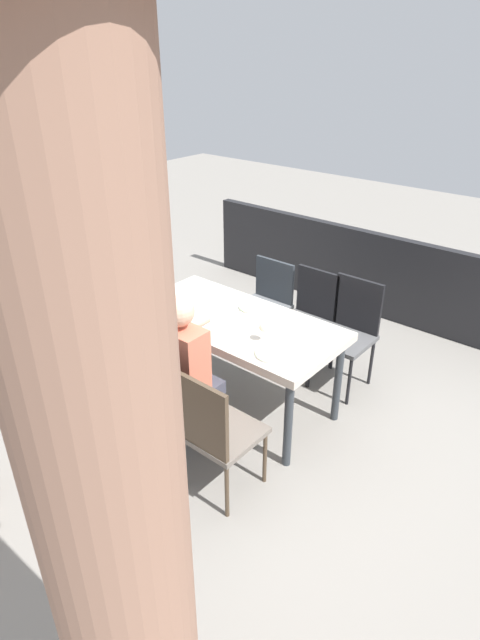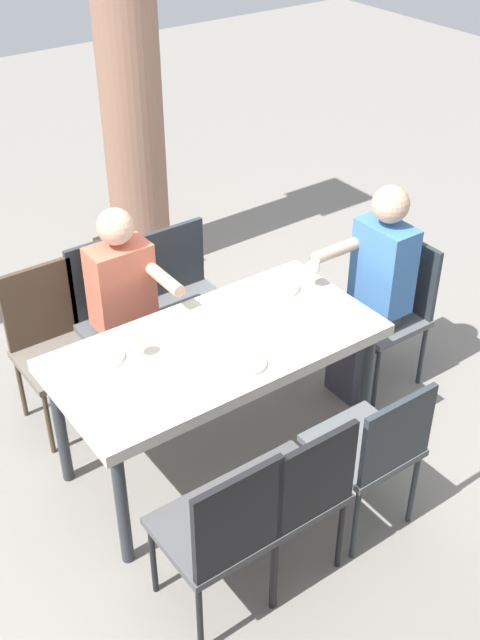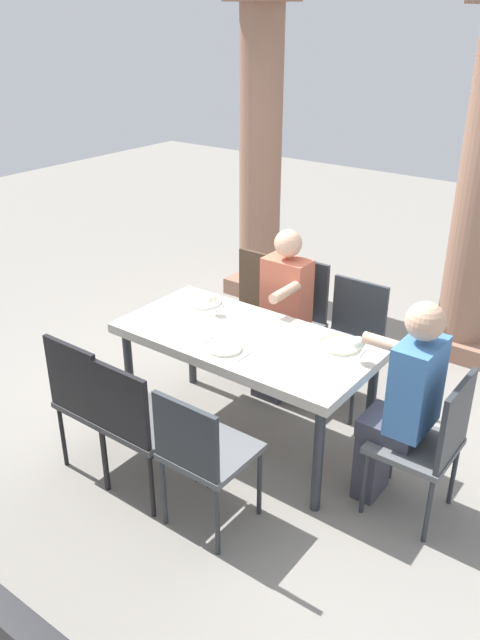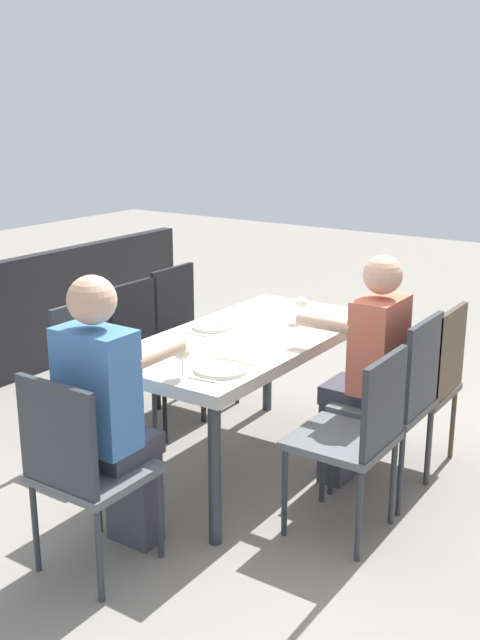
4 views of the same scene
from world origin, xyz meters
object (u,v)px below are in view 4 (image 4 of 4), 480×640
Objects in this scene: wine_glass_0 at (301,304)px; diner_woman_green at (109,410)px; chair_east_south at (96,366)px; diner_man_white at (366,366)px; chair_east_north at (358,431)px; dining_table at (246,347)px; chair_mid_north at (399,394)px; plate_2 at (222,369)px; wine_glass_2 at (182,353)px; plate_1 at (212,327)px; chair_head_east at (81,464)px; plate_0 at (329,317)px; chair_west_north at (427,378)px; chair_west_south at (187,328)px; chair_mid_south at (149,344)px.

diner_woman_green is at bearing -4.87° from wine_glass_0.
chair_east_south is 0.70× the size of diner_man_white.
dining_table is at bearing -111.30° from chair_east_north.
chair_mid_north reaches higher than plate_2.
wine_glass_2 reaches higher than plate_2.
dining_table is at bearing 111.39° from chair_east_south.
chair_mid_north reaches higher than plate_1.
plate_0 is at bearing 172.79° from chair_head_east.
chair_east_south reaches higher than plate_0.
chair_east_south is 4.02× the size of plate_1.
chair_east_south is 0.72m from plate_1.
dining_table is 1.32× the size of diner_man_white.
chair_west_north is 0.96× the size of chair_mid_north.
chair_east_north reaches higher than plate_2.
chair_east_south is at bearing -138.53° from chair_head_east.
chair_west_south is at bearing -90.27° from plate_0.
chair_head_east is 0.25m from diner_woman_green.
chair_west_north is 1.02× the size of chair_east_north.
chair_west_south is at bearing -132.17° from plate_1.
chair_west_south is at bearing -117.55° from chair_east_north.
chair_west_north is 0.99× the size of chair_west_south.
chair_west_north reaches higher than plate_0.
wine_glass_2 is (0.71, 0.35, 0.11)m from plate_1.
chair_west_south is 3.65× the size of plate_0.
chair_east_south is at bearing -132.26° from diner_woman_green.
chair_mid_south is 0.72× the size of diner_man_white.
wine_glass_0 is (0.16, 0.96, 0.34)m from chair_west_south.
plate_2 is 0.22m from wine_glass_2.
wine_glass_2 is at bearing 37.23° from chair_west_south.
chair_west_north is 1.82m from diner_woman_green.
chair_west_south is at bearing -99.78° from wine_glass_0.
plate_0 is (-0.54, 0.23, 0.08)m from dining_table.
wine_glass_2 is at bearing -30.69° from diner_man_white.
plate_1 is 0.86× the size of plate_2.
chair_west_south is 0.87m from chair_east_south.
diner_woman_green reaches higher than plate_2.
plate_1 is at bearing 75.32° from chair_mid_south.
chair_west_north is 1.49m from wine_glass_2.
chair_east_north is 0.70× the size of diner_woman_green.
diner_man_white is at bearing -158.44° from chair_east_north.
chair_east_north is at bearing 73.29° from plate_1.
chair_east_north is (0.32, 0.83, -0.17)m from dining_table.
chair_head_east is 1.55m from diner_man_white.
dining_table is at bearing -18.52° from wine_glass_0.
diner_woman_green reaches higher than chair_west_south.
chair_west_south is 1.62m from wine_glass_2.
chair_west_south is (0.00, -1.66, 0.01)m from chair_west_north.
dining_table is 1.01m from chair_west_north.
dining_table is at bearing 56.85° from chair_west_south.
chair_head_east is at bearing 30.51° from chair_mid_south.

